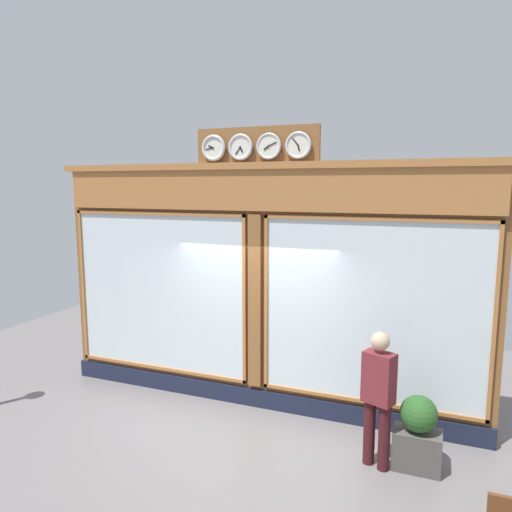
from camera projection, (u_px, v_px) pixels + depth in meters
The scene contains 4 objects.
shop_facade at pixel (259, 285), 7.17m from camera, with size 6.83×0.42×4.22m.
pedestrian at pixel (378, 394), 5.61m from camera, with size 0.42×0.34×1.69m.
planter_box at pixel (417, 450), 5.67m from camera, with size 0.56×0.36×0.48m, color #4C4742.
planter_shrub at pixel (419, 414), 5.60m from camera, with size 0.44×0.44×0.44m, color #285623.
Camera 1 is at (-2.52, 6.43, 3.38)m, focal length 33.08 mm.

